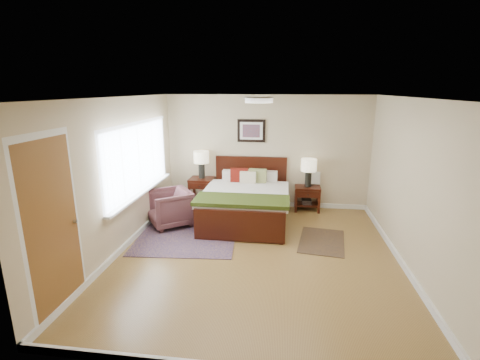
{
  "coord_description": "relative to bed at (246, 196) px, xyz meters",
  "views": [
    {
      "loc": [
        0.4,
        -5.17,
        2.63
      ],
      "look_at": [
        -0.37,
        0.74,
        1.05
      ],
      "focal_mm": 26.0,
      "sensor_mm": 36.0,
      "label": 1
    }
  ],
  "objects": [
    {
      "name": "floor",
      "position": [
        0.35,
        -1.47,
        -0.52
      ],
      "size": [
        5.0,
        5.0,
        0.0
      ],
      "primitive_type": "plane",
      "color": "olive",
      "rests_on": "ground"
    },
    {
      "name": "back_wall",
      "position": [
        0.35,
        1.03,
        0.73
      ],
      "size": [
        4.5,
        0.04,
        2.5
      ],
      "primitive_type": "cube",
      "color": "#C1AD8C",
      "rests_on": "ground"
    },
    {
      "name": "front_wall",
      "position": [
        0.35,
        -3.97,
        0.73
      ],
      "size": [
        4.5,
        0.04,
        2.5
      ],
      "primitive_type": "cube",
      "color": "#C1AD8C",
      "rests_on": "ground"
    },
    {
      "name": "left_wall",
      "position": [
        -1.9,
        -1.47,
        0.73
      ],
      "size": [
        0.04,
        5.0,
        2.5
      ],
      "primitive_type": "cube",
      "color": "#C1AD8C",
      "rests_on": "ground"
    },
    {
      "name": "right_wall",
      "position": [
        2.6,
        -1.47,
        0.73
      ],
      "size": [
        0.04,
        5.0,
        2.5
      ],
      "primitive_type": "cube",
      "color": "#C1AD8C",
      "rests_on": "ground"
    },
    {
      "name": "ceiling",
      "position": [
        0.35,
        -1.47,
        1.98
      ],
      "size": [
        4.5,
        5.0,
        0.02
      ],
      "primitive_type": "cube",
      "color": "white",
      "rests_on": "back_wall"
    },
    {
      "name": "window",
      "position": [
        -1.85,
        -0.77,
        0.86
      ],
      "size": [
        0.11,
        2.72,
        1.32
      ],
      "color": "silver",
      "rests_on": "left_wall"
    },
    {
      "name": "door",
      "position": [
        -1.88,
        -3.22,
        0.55
      ],
      "size": [
        0.06,
        1.0,
        2.18
      ],
      "color": "silver",
      "rests_on": "ground"
    },
    {
      "name": "ceil_fixture",
      "position": [
        0.35,
        -1.47,
        1.95
      ],
      "size": [
        0.44,
        0.44,
        0.08
      ],
      "color": "white",
      "rests_on": "ceiling"
    },
    {
      "name": "bed",
      "position": [
        0.0,
        0.0,
        0.0
      ],
      "size": [
        1.73,
        2.09,
        1.13
      ],
      "color": "#381408",
      "rests_on": "ground"
    },
    {
      "name": "wall_art",
      "position": [
        0.0,
        1.0,
        1.2
      ],
      "size": [
        0.62,
        0.05,
        0.5
      ],
      "color": "black",
      "rests_on": "back_wall"
    },
    {
      "name": "nightstand_left",
      "position": [
        -1.1,
        0.78,
        0.01
      ],
      "size": [
        0.55,
        0.5,
        0.66
      ],
      "color": "#381408",
      "rests_on": "ground"
    },
    {
      "name": "nightstand_right",
      "position": [
        1.27,
        0.78,
        -0.18
      ],
      "size": [
        0.55,
        0.41,
        0.54
      ],
      "color": "#381408",
      "rests_on": "ground"
    },
    {
      "name": "lamp_left",
      "position": [
        -1.1,
        0.8,
        0.57
      ],
      "size": [
        0.34,
        0.34,
        0.61
      ],
      "color": "black",
      "rests_on": "nightstand_left"
    },
    {
      "name": "lamp_right",
      "position": [
        1.27,
        0.8,
        0.45
      ],
      "size": [
        0.34,
        0.34,
        0.61
      ],
      "color": "black",
      "rests_on": "nightstand_right"
    },
    {
      "name": "armchair",
      "position": [
        -1.45,
        -0.43,
        -0.16
      ],
      "size": [
        1.08,
        1.08,
        0.71
      ],
      "primitive_type": "imported",
      "rotation": [
        0.0,
        0.0,
        -0.94
      ],
      "color": "brown",
      "rests_on": "ground"
    },
    {
      "name": "rug_persian",
      "position": [
        -1.0,
        -0.55,
        -0.51
      ],
      "size": [
        1.94,
        2.61,
        0.01
      ],
      "primitive_type": "cube",
      "rotation": [
        0.0,
        0.0,
        0.08
      ],
      "color": "#0D0D42",
      "rests_on": "ground"
    },
    {
      "name": "rug_navy",
      "position": [
        1.45,
        -0.83,
        -0.51
      ],
      "size": [
        0.91,
        1.24,
        0.01
      ],
      "primitive_type": "cube",
      "rotation": [
        0.0,
        0.0,
        -0.14
      ],
      "color": "black",
      "rests_on": "ground"
    }
  ]
}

